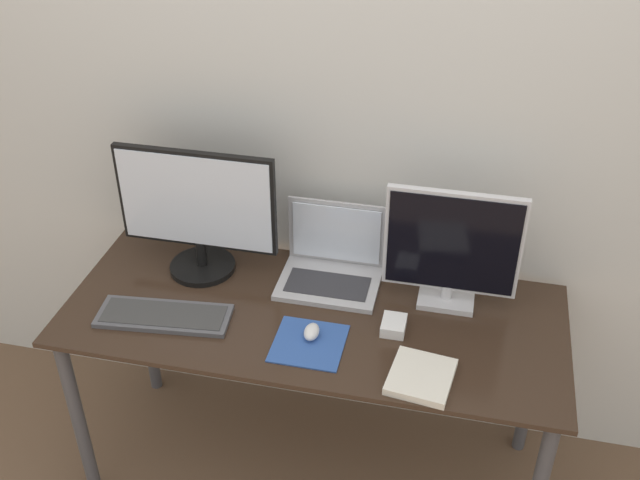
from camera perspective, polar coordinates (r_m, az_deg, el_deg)
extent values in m
cube|color=silver|center=(2.48, 1.49, 9.20)|extent=(7.00, 0.05, 2.50)
cube|color=#332319|center=(2.42, -0.56, -5.75)|extent=(1.61, 0.66, 0.02)
cylinder|color=#47474C|center=(2.72, -17.91, -12.98)|extent=(0.05, 0.05, 0.73)
cylinder|color=#47474C|center=(3.07, -13.13, -5.84)|extent=(0.05, 0.05, 0.73)
cylinder|color=#47474C|center=(2.85, 15.89, -10.01)|extent=(0.05, 0.05, 0.73)
cylinder|color=black|center=(2.63, -8.92, -1.99)|extent=(0.23, 0.23, 0.02)
cylinder|color=black|center=(2.60, -9.03, -0.98)|extent=(0.04, 0.04, 0.09)
cube|color=black|center=(2.49, -9.41, 3.06)|extent=(0.54, 0.02, 0.35)
cube|color=silver|center=(2.48, -9.52, 2.90)|extent=(0.52, 0.01, 0.33)
cube|color=silver|center=(2.49, 9.57, -4.48)|extent=(0.18, 0.13, 0.02)
cylinder|color=silver|center=(2.47, 9.64, -3.87)|extent=(0.04, 0.04, 0.05)
cube|color=silver|center=(2.36, 10.08, -0.16)|extent=(0.43, 0.02, 0.36)
cube|color=black|center=(2.35, 10.05, -0.34)|extent=(0.40, 0.01, 0.33)
cube|color=#ADADB2|center=(2.52, 0.68, -3.35)|extent=(0.34, 0.24, 0.02)
cube|color=#2D2D33|center=(2.50, 0.59, -3.40)|extent=(0.28, 0.13, 0.00)
cube|color=#ADADB2|center=(2.55, 1.29, 0.62)|extent=(0.34, 0.01, 0.24)
cube|color=silver|center=(2.54, 1.25, 0.50)|extent=(0.30, 0.00, 0.21)
cube|color=#4C4C51|center=(2.44, -11.80, -5.69)|extent=(0.44, 0.19, 0.02)
cube|color=#383838|center=(2.43, -11.82, -5.52)|extent=(0.40, 0.16, 0.00)
cube|color=#2D519E|center=(2.30, -0.85, -7.87)|extent=(0.22, 0.21, 0.00)
ellipsoid|color=silver|center=(2.31, -0.64, -7.01)|extent=(0.05, 0.07, 0.04)
cube|color=silver|center=(2.20, 7.70, -10.29)|extent=(0.20, 0.21, 0.02)
cube|color=white|center=(2.20, 7.70, -10.29)|extent=(0.19, 0.21, 0.02)
cube|color=white|center=(2.35, 5.64, -6.49)|extent=(0.07, 0.09, 0.04)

